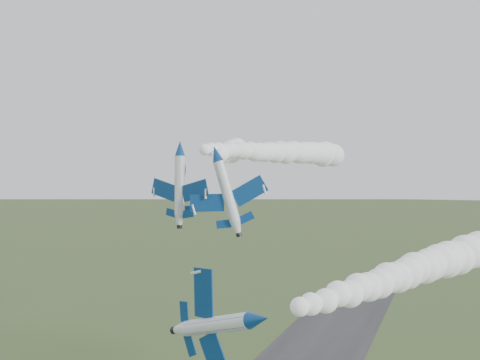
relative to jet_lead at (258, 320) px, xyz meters
The scene contains 6 objects.
jet_lead is the anchor object (origin of this frame).
smoke_trail_jet_lead 32.86m from the jet_lead, 65.09° to the left, with size 5.70×59.92×5.70m, color white, non-canonical shape.
jet_pair_left 37.40m from the jet_lead, 129.11° to the left, with size 10.74×12.55×3.12m.
smoke_trail_jet_pair_left 60.92m from the jet_lead, 104.96° to the left, with size 5.28×56.05×5.28m, color white, non-canonical shape.
jet_pair_right 33.77m from the jet_lead, 120.79° to the left, with size 10.72×12.84×4.08m.
smoke_trail_jet_pair_right 61.50m from the jet_lead, 114.93° to the left, with size 5.19×52.22×5.19m, color white, non-canonical shape.
Camera 1 is at (30.54, -44.85, 42.92)m, focal length 40.00 mm.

